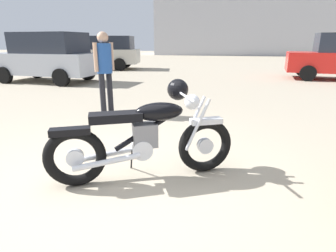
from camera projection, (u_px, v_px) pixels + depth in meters
ground_plane at (114, 188)px, 2.86m from camera, size 80.00×80.00×0.00m
vintage_motorcycle at (148, 135)px, 2.98m from camera, size 1.91×1.11×1.07m
bystander at (104, 65)px, 5.45m from camera, size 0.30×0.41×1.66m
pale_sedan_back at (47, 57)px, 10.06m from camera, size 3.99×2.00×1.78m
silver_sedan_mid at (97, 51)px, 14.78m from camera, size 4.95×2.61×1.74m
industrial_building at (262, 12)px, 30.31m from camera, size 23.37×9.24×16.94m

